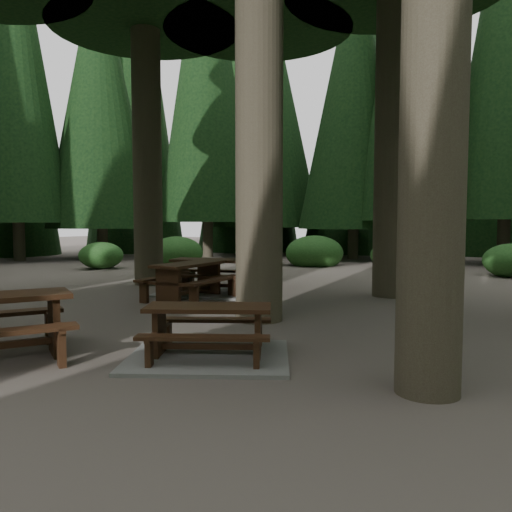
% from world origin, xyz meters
% --- Properties ---
extents(ground, '(80.00, 80.00, 0.00)m').
position_xyz_m(ground, '(0.00, 0.00, 0.00)').
color(ground, '#594F48').
rests_on(ground, ground).
extents(picnic_table_a, '(2.55, 2.37, 0.69)m').
position_xyz_m(picnic_table_a, '(1.29, -2.36, 0.22)').
color(picnic_table_a, gray).
rests_on(picnic_table_a, ground).
extents(picnic_table_b, '(1.65, 2.02, 0.85)m').
position_xyz_m(picnic_table_b, '(-1.58, 1.58, 0.56)').
color(picnic_table_b, '#311E0E').
rests_on(picnic_table_b, ground).
extents(picnic_table_c, '(2.88, 2.55, 0.85)m').
position_xyz_m(picnic_table_c, '(-1.70, 2.76, 0.30)').
color(picnic_table_c, gray).
rests_on(picnic_table_c, ground).
extents(shrub_ring, '(23.86, 24.64, 1.49)m').
position_xyz_m(shrub_ring, '(0.70, 0.75, 0.40)').
color(shrub_ring, '#21531C').
rests_on(shrub_ring, ground).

